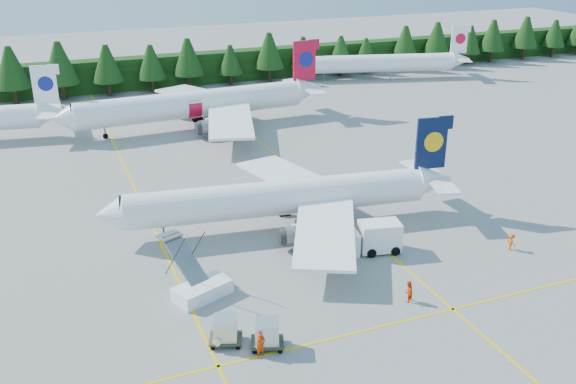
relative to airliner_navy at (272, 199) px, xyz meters
name	(u,v)px	position (x,y,z in m)	size (l,w,h in m)	color
ground	(354,288)	(2.41, -14.10, -3.20)	(320.00, 320.00, 0.00)	gray
taxi_stripe_a	(151,222)	(-11.59, 5.90, -3.20)	(0.25, 120.00, 0.01)	yellow
taxi_stripe_b	(322,195)	(8.41, 5.90, -3.20)	(0.25, 120.00, 0.01)	yellow
taxi_stripe_cross	(389,325)	(2.41, -20.10, -3.20)	(80.00, 0.25, 0.01)	yellow
treeline_hedge	(162,71)	(2.41, 67.90, -0.20)	(220.00, 4.00, 6.00)	black
airliner_navy	(272,199)	(0.00, 0.00, 0.00)	(36.54, 29.89, 10.65)	white
airliner_red	(188,105)	(0.36, 38.17, 0.45)	(41.82, 34.37, 12.15)	white
airliner_far_right	(375,63)	(44.07, 58.15, 0.07)	(35.27, 11.58, 10.45)	white
airstairs	(200,286)	(-10.38, -10.25, -2.26)	(5.56, 7.30, 4.31)	white
service_truck	(368,238)	(6.63, -8.57, -1.71)	(6.58, 3.46, 3.02)	white
uld_pair	(246,331)	(-8.92, -18.46, -1.93)	(5.69, 4.20, 1.89)	#363B2B
crew_a	(261,345)	(-8.36, -20.09, -2.26)	(0.69, 0.45, 1.89)	red
crew_b	(408,291)	(5.58, -17.65, -2.26)	(0.92, 0.72, 1.89)	#F23D05
crew_c	(511,242)	(19.84, -13.29, -2.37)	(0.69, 0.46, 1.66)	#E85504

